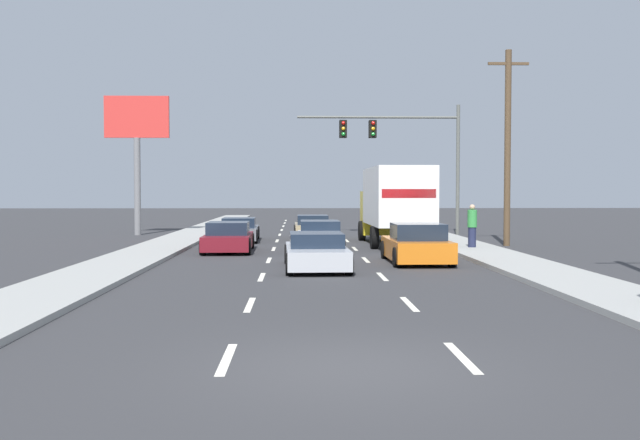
# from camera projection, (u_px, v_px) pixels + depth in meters

# --- Properties ---
(ground_plane) EXTENTS (140.00, 140.00, 0.00)m
(ground_plane) POSITION_uv_depth(u_px,v_px,m) (312.00, 242.00, 34.88)
(ground_plane) COLOR #333335
(sidewalk_right) EXTENTS (2.37, 80.00, 0.14)m
(sidewalk_right) POSITION_uv_depth(u_px,v_px,m) (470.00, 248.00, 30.07)
(sidewalk_right) COLOR #9E9E99
(sidewalk_right) RESTS_ON ground_plane
(sidewalk_left) EXTENTS (2.37, 80.00, 0.14)m
(sidewalk_left) POSITION_uv_depth(u_px,v_px,m) (157.00, 249.00, 29.69)
(sidewalk_left) COLOR #9E9E99
(sidewalk_left) RESTS_ON ground_plane
(lane_markings) EXTENTS (3.54, 57.00, 0.01)m
(lane_markings) POSITION_uv_depth(u_px,v_px,m) (313.00, 244.00, 32.96)
(lane_markings) COLOR silver
(lane_markings) RESTS_ON ground_plane
(car_gray) EXTENTS (1.95, 4.34, 1.14)m
(car_gray) POSITION_uv_depth(u_px,v_px,m) (239.00, 230.00, 35.11)
(car_gray) COLOR slate
(car_gray) RESTS_ON ground_plane
(car_maroon) EXTENTS (1.99, 4.34, 1.19)m
(car_maroon) POSITION_uv_depth(u_px,v_px,m) (228.00, 238.00, 29.02)
(car_maroon) COLOR maroon
(car_maroon) RESTS_ON ground_plane
(car_tan) EXTENTS (1.88, 4.42, 1.22)m
(car_tan) POSITION_uv_depth(u_px,v_px,m) (312.00, 228.00, 36.82)
(car_tan) COLOR tan
(car_tan) RESTS_ON ground_plane
(car_white) EXTENTS (1.86, 4.23, 1.24)m
(car_white) POSITION_uv_depth(u_px,v_px,m) (320.00, 237.00, 29.23)
(car_white) COLOR white
(car_white) RESTS_ON ground_plane
(car_silver) EXTENTS (2.05, 4.60, 1.13)m
(car_silver) POSITION_uv_depth(u_px,v_px,m) (316.00, 252.00, 22.57)
(car_silver) COLOR #B7BABF
(car_silver) RESTS_ON ground_plane
(box_truck) EXTENTS (2.69, 7.94, 3.45)m
(box_truck) POSITION_uv_depth(u_px,v_px,m) (395.00, 201.00, 32.47)
(box_truck) COLOR white
(box_truck) RESTS_ON ground_plane
(car_orange) EXTENTS (2.02, 4.12, 1.34)m
(car_orange) POSITION_uv_depth(u_px,v_px,m) (417.00, 245.00, 24.48)
(car_orange) COLOR orange
(car_orange) RESTS_ON ground_plane
(traffic_signal_mast) EXTENTS (8.96, 0.69, 7.17)m
(traffic_signal_mast) POSITION_uv_depth(u_px,v_px,m) (392.00, 140.00, 39.88)
(traffic_signal_mast) COLOR #595B56
(traffic_signal_mast) RESTS_ON ground_plane
(utility_pole_mid) EXTENTS (1.80, 0.28, 8.60)m
(utility_pole_mid) POSITION_uv_depth(u_px,v_px,m) (508.00, 145.00, 31.98)
(utility_pole_mid) COLOR brown
(utility_pole_mid) RESTS_ON ground_plane
(roadside_billboard) EXTENTS (3.54, 0.36, 7.65)m
(roadside_billboard) POSITION_uv_depth(u_px,v_px,m) (137.00, 138.00, 40.01)
(roadside_billboard) COLOR slate
(roadside_billboard) RESTS_ON ground_plane
(pedestrian_near_corner) EXTENTS (0.38, 0.38, 1.74)m
(pedestrian_near_corner) POSITION_uv_depth(u_px,v_px,m) (472.00, 226.00, 29.55)
(pedestrian_near_corner) COLOR #1E233F
(pedestrian_near_corner) RESTS_ON sidewalk_right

